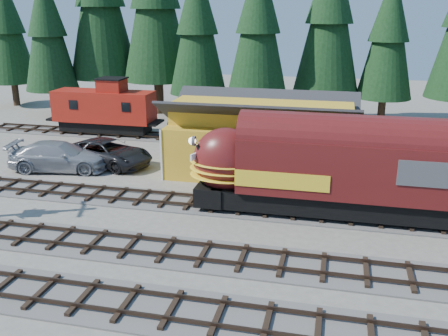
% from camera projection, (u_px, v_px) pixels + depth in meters
% --- Properties ---
extents(ground, '(120.00, 120.00, 0.00)m').
position_uv_depth(ground, '(226.00, 239.00, 24.53)').
color(ground, '#6B665B').
rests_on(ground, ground).
extents(track_siding, '(68.00, 3.20, 0.33)m').
position_uv_depth(track_siding, '(429.00, 224.00, 26.06)').
color(track_siding, '#4C4947').
rests_on(track_siding, ground).
extents(track_spur, '(32.00, 3.20, 0.33)m').
position_uv_depth(track_spur, '(160.00, 137.00, 43.33)').
color(track_spur, '#4C4947').
rests_on(track_spur, ground).
extents(depot, '(12.80, 7.00, 5.30)m').
position_uv_depth(depot, '(261.00, 131.00, 33.33)').
color(depot, gold).
rests_on(depot, ground).
extents(conifer_backdrop, '(80.91, 24.44, 17.41)m').
position_uv_depth(conifer_backdrop, '(343.00, 17.00, 43.67)').
color(conifer_backdrop, black).
rests_on(conifer_backdrop, ground).
extents(locomotive, '(15.72, 3.12, 4.27)m').
position_uv_depth(locomotive, '(328.00, 172.00, 26.45)').
color(locomotive, black).
rests_on(locomotive, ground).
extents(caboose, '(8.86, 2.57, 4.61)m').
position_uv_depth(caboose, '(105.00, 109.00, 43.71)').
color(caboose, black).
rests_on(caboose, ground).
extents(pickup_truck_a, '(7.25, 4.92, 1.84)m').
position_uv_depth(pickup_truck_a, '(109.00, 153.00, 35.64)').
color(pickup_truck_a, black).
rests_on(pickup_truck_a, ground).
extents(pickup_truck_b, '(7.21, 3.89, 1.99)m').
position_uv_depth(pickup_truck_b, '(59.00, 156.00, 34.50)').
color(pickup_truck_b, '#9EA0A5').
rests_on(pickup_truck_b, ground).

